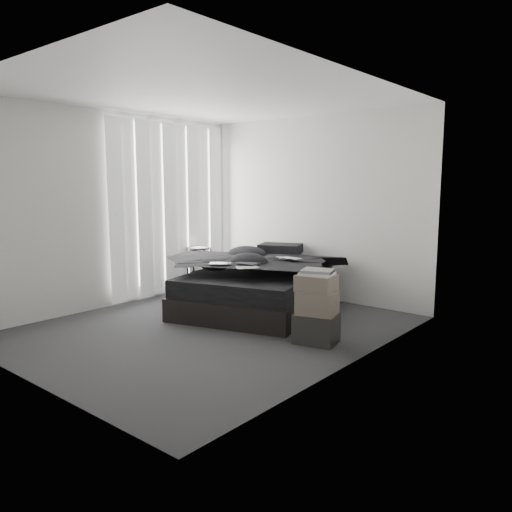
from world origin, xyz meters
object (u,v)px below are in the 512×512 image
Objects in this scene: side_stand at (199,270)px; box_lower at (316,328)px; laptop at (286,253)px; bed at (257,298)px.

side_stand reaches higher than box_lower.
laptop is 0.50× the size of side_stand.
bed is 1.44m from side_stand.
laptop is 1.81m from side_stand.
laptop reaches higher than bed.
side_stand is at bearing 160.44° from box_lower.
side_stand is at bearing 177.73° from laptop.
box_lower is (2.78, -0.99, -0.18)m from side_stand.
side_stand is (-1.40, 0.29, 0.19)m from bed.
bed is at bearing 153.04° from box_lower.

